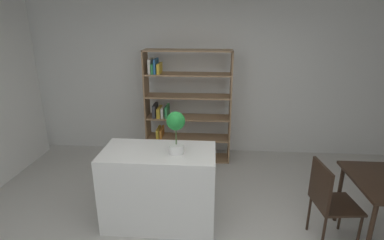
% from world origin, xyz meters
% --- Properties ---
extents(back_partition, '(7.07, 0.06, 2.72)m').
position_xyz_m(back_partition, '(0.00, 2.63, 1.36)').
color(back_partition, silver).
rests_on(back_partition, ground_plane).
extents(kitchen_island, '(1.25, 0.65, 0.89)m').
position_xyz_m(kitchen_island, '(-0.46, 0.53, 0.45)').
color(kitchen_island, white).
rests_on(kitchen_island, ground_plane).
extents(potted_plant_on_island, '(0.20, 0.20, 0.46)m').
position_xyz_m(potted_plant_on_island, '(-0.26, 0.50, 1.17)').
color(potted_plant_on_island, white).
rests_on(potted_plant_on_island, kitchen_island).
extents(open_bookshelf, '(1.38, 0.36, 1.82)m').
position_xyz_m(open_bookshelf, '(-0.37, 2.23, 0.94)').
color(open_bookshelf, '#997551').
rests_on(open_bookshelf, ground_plane).
extents(dining_chair_island_side, '(0.46, 0.46, 0.90)m').
position_xyz_m(dining_chair_island_side, '(1.31, 0.31, 0.53)').
color(dining_chair_island_side, black).
rests_on(dining_chair_island_side, ground_plane).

